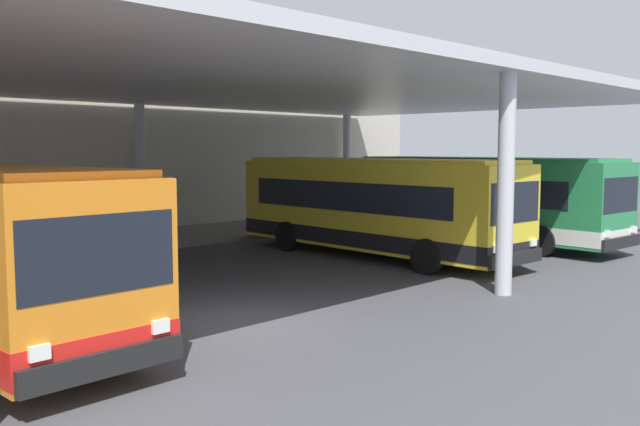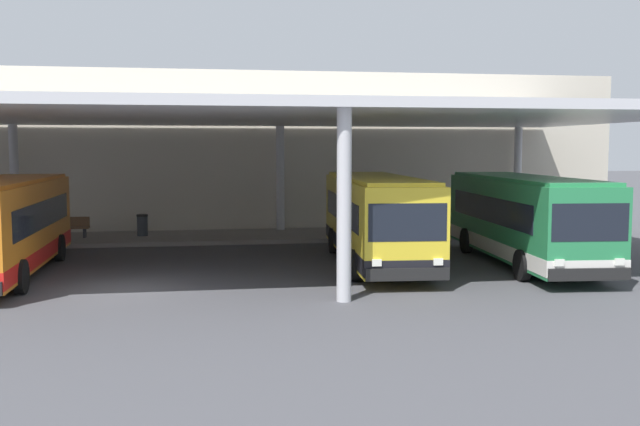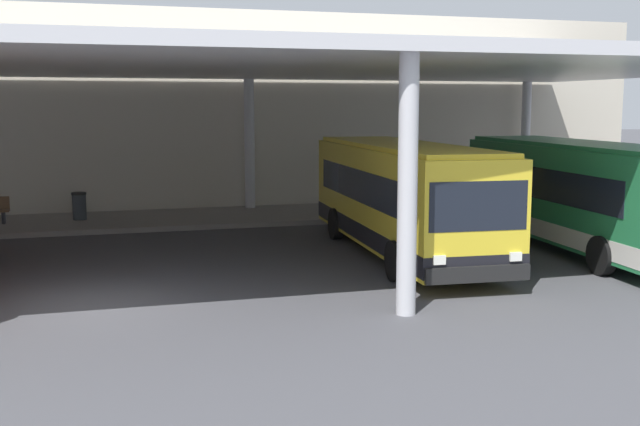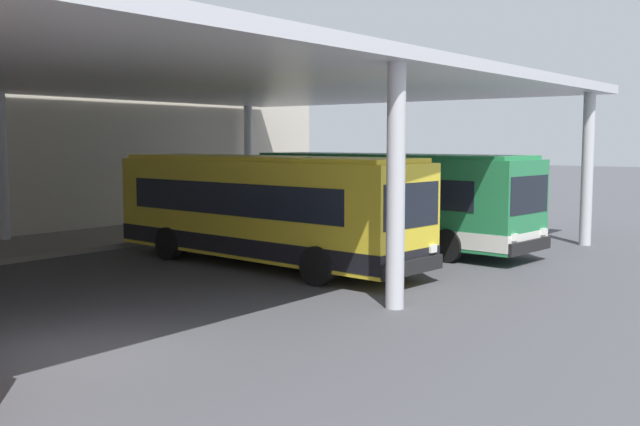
# 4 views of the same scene
# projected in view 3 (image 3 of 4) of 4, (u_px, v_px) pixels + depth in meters

# --- Properties ---
(ground_plane) EXTENTS (200.00, 200.00, 0.00)m
(ground_plane) POSITION_uv_depth(u_px,v_px,m) (91.00, 306.00, 16.53)
(ground_plane) COLOR #47474C
(platform_kerb) EXTENTS (42.00, 4.50, 0.18)m
(platform_kerb) POSITION_uv_depth(u_px,v_px,m) (90.00, 223.00, 27.68)
(platform_kerb) COLOR gray
(platform_kerb) RESTS_ON ground
(station_building_facade) EXTENTS (48.00, 1.60, 8.00)m
(station_building_facade) POSITION_uv_depth(u_px,v_px,m) (86.00, 111.00, 30.23)
(station_building_facade) COLOR beige
(station_building_facade) RESTS_ON ground
(canopy_shelter) EXTENTS (40.00, 17.00, 5.55)m
(canopy_shelter) POSITION_uv_depth(u_px,v_px,m) (82.00, 65.00, 21.02)
(canopy_shelter) COLOR silver
(canopy_shelter) RESTS_ON ground
(bus_second_bay) EXTENTS (3.21, 10.67, 3.17)m
(bus_second_bay) POSITION_uv_depth(u_px,v_px,m) (402.00, 197.00, 22.02)
(bus_second_bay) COLOR yellow
(bus_second_bay) RESTS_ON ground
(bus_middle_bay) EXTENTS (3.31, 10.69, 3.17)m
(bus_middle_bay) POSITION_uv_depth(u_px,v_px,m) (579.00, 194.00, 22.68)
(bus_middle_bay) COLOR #28844C
(bus_middle_bay) RESTS_ON ground
(trash_bin) EXTENTS (0.52, 0.52, 0.98)m
(trash_bin) POSITION_uv_depth(u_px,v_px,m) (79.00, 206.00, 27.70)
(trash_bin) COLOR #33383D
(trash_bin) RESTS_ON platform_kerb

